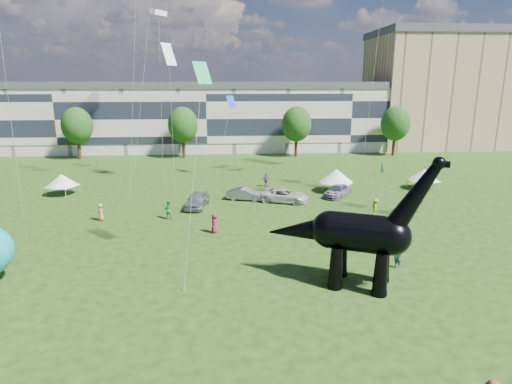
{
  "coord_description": "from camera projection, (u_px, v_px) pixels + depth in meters",
  "views": [
    {
      "loc": [
        -4.44,
        -22.69,
        12.85
      ],
      "look_at": [
        -2.32,
        8.0,
        5.0
      ],
      "focal_mm": 30.0,
      "sensor_mm": 36.0,
      "label": 1
    }
  ],
  "objects": [
    {
      "name": "tree_far_left",
      "position": [
        77.0,
        123.0,
        73.08
      ],
      "size": [
        5.2,
        5.2,
        9.44
      ],
      "color": "#382314",
      "rests_on": "ground"
    },
    {
      "name": "car_silver",
      "position": [
        197.0,
        200.0,
        45.34
      ],
      "size": [
        2.79,
        5.1,
        1.64
      ],
      "primitive_type": "imported",
      "rotation": [
        0.0,
        0.0,
        -0.18
      ],
      "color": "#A8A8AC",
      "rests_on": "ground"
    },
    {
      "name": "car_white",
      "position": [
        284.0,
        196.0,
        47.44
      ],
      "size": [
        5.83,
        4.16,
        1.48
      ],
      "primitive_type": "imported",
      "rotation": [
        0.0,
        0.0,
        1.21
      ],
      "color": "silver",
      "rests_on": "ground"
    },
    {
      "name": "car_grey",
      "position": [
        245.0,
        194.0,
        48.27
      ],
      "size": [
        4.43,
        2.58,
        1.38
      ],
      "primitive_type": "imported",
      "rotation": [
        0.0,
        0.0,
        1.29
      ],
      "color": "slate",
      "rests_on": "ground"
    },
    {
      "name": "gazebo_left",
      "position": [
        62.0,
        180.0,
        50.36
      ],
      "size": [
        4.45,
        4.45,
        2.49
      ],
      "rotation": [
        0.0,
        0.0,
        -0.29
      ],
      "color": "silver",
      "rests_on": "ground"
    },
    {
      "name": "terrace_row",
      "position": [
        208.0,
        119.0,
        83.32
      ],
      "size": [
        78.0,
        11.0,
        12.0
      ],
      "primitive_type": "cube",
      "color": "beige",
      "rests_on": "ground"
    },
    {
      "name": "visitors",
      "position": [
        266.0,
        214.0,
        40.22
      ],
      "size": [
        51.18,
        47.66,
        1.88
      ],
      "color": "slate",
      "rests_on": "ground"
    },
    {
      "name": "tree_mid_right",
      "position": [
        297.0,
        121.0,
        75.62
      ],
      "size": [
        5.2,
        5.2,
        9.44
      ],
      "color": "#382314",
      "rests_on": "ground"
    },
    {
      "name": "apartment_block",
      "position": [
        441.0,
        92.0,
        88.2
      ],
      "size": [
        28.0,
        18.0,
        22.0
      ],
      "primitive_type": "cube",
      "color": "tan",
      "rests_on": "ground"
    },
    {
      "name": "tree_mid_left",
      "position": [
        183.0,
        122.0,
        74.28
      ],
      "size": [
        5.2,
        5.2,
        9.44
      ],
      "color": "#382314",
      "rests_on": "ground"
    },
    {
      "name": "gazebo_near",
      "position": [
        336.0,
        176.0,
        51.67
      ],
      "size": [
        5.06,
        5.06,
        2.81
      ],
      "rotation": [
        0.0,
        0.0,
        -0.31
      ],
      "color": "silver",
      "rests_on": "ground"
    },
    {
      "name": "dinosaur_sculpture",
      "position": [
        354.0,
        234.0,
        27.42
      ],
      "size": [
        10.76,
        6.04,
        9.09
      ],
      "rotation": [
        0.0,
        0.0,
        -0.42
      ],
      "color": "black",
      "rests_on": "ground"
    },
    {
      "name": "tree_far_right",
      "position": [
        396.0,
        121.0,
        76.83
      ],
      "size": [
        5.2,
        5.2,
        9.44
      ],
      "color": "#382314",
      "rests_on": "ground"
    },
    {
      "name": "car_dark",
      "position": [
        338.0,
        191.0,
        49.75
      ],
      "size": [
        4.41,
        4.95,
        1.38
      ],
      "primitive_type": "imported",
      "rotation": [
        0.0,
        0.0,
        -0.65
      ],
      "color": "#595960",
      "rests_on": "ground"
    },
    {
      "name": "gazebo_far",
      "position": [
        424.0,
        175.0,
        53.09
      ],
      "size": [
        4.6,
        4.6,
        2.55
      ],
      "rotation": [
        0.0,
        0.0,
        0.31
      ],
      "color": "white",
      "rests_on": "ground"
    },
    {
      "name": "ground",
      "position": [
        304.0,
        306.0,
        25.41
      ],
      "size": [
        220.0,
        220.0,
        0.0
      ],
      "primitive_type": "plane",
      "color": "#16330C",
      "rests_on": "ground"
    }
  ]
}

